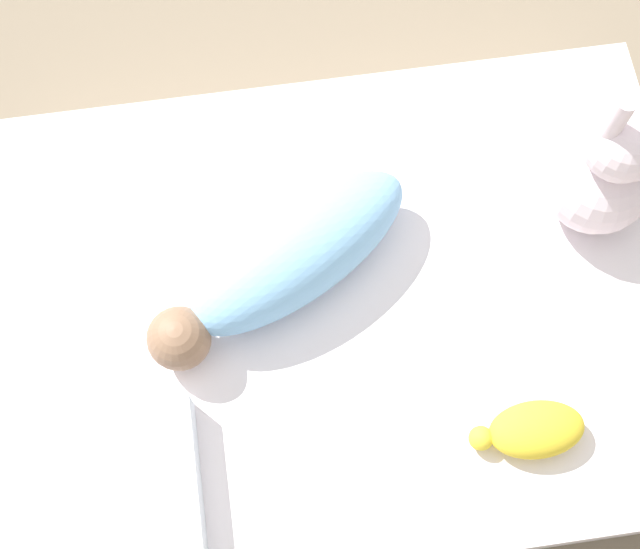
# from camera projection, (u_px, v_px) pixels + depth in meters

# --- Properties ---
(ground_plane) EXTENTS (12.00, 12.00, 0.00)m
(ground_plane) POSITION_uv_depth(u_px,v_px,m) (338.00, 335.00, 1.85)
(ground_plane) COLOR #7A6B56
(bed_mattress) EXTENTS (1.33, 0.95, 0.22)m
(bed_mattress) POSITION_uv_depth(u_px,v_px,m) (339.00, 319.00, 1.74)
(bed_mattress) COLOR white
(bed_mattress) RESTS_ON ground_plane
(swaddled_baby) EXTENTS (0.53, 0.38, 0.15)m
(swaddled_baby) POSITION_uv_depth(u_px,v_px,m) (286.00, 261.00, 1.59)
(swaddled_baby) COLOR #7FB7E5
(swaddled_baby) RESTS_ON bed_mattress
(pillow) EXTENTS (0.36, 0.29, 0.07)m
(pillow) POSITION_uv_depth(u_px,v_px,m) (93.00, 500.00, 1.48)
(pillow) COLOR white
(pillow) RESTS_ON bed_mattress
(bunny_plush) EXTENTS (0.20, 0.20, 0.38)m
(bunny_plush) POSITION_uv_depth(u_px,v_px,m) (605.00, 171.00, 1.58)
(bunny_plush) COLOR silver
(bunny_plush) RESTS_ON bed_mattress
(turtle_plush) EXTENTS (0.20, 0.10, 0.07)m
(turtle_plush) POSITION_uv_depth(u_px,v_px,m) (533.00, 430.00, 1.53)
(turtle_plush) COLOR yellow
(turtle_plush) RESTS_ON bed_mattress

